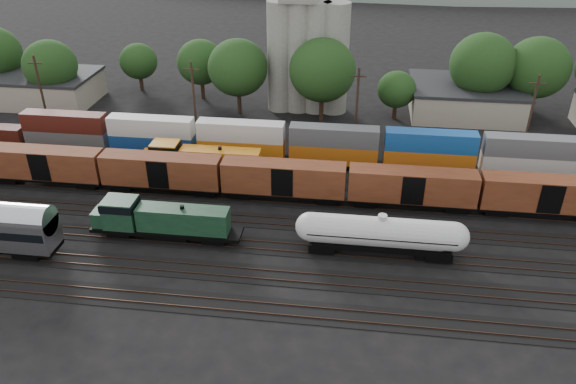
# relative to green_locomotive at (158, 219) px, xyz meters

# --- Properties ---
(ground) EXTENTS (600.00, 600.00, 0.00)m
(ground) POSITION_rel_green_locomotive_xyz_m (8.86, 5.00, -2.53)
(ground) COLOR black
(tracks) EXTENTS (180.00, 33.20, 0.20)m
(tracks) POSITION_rel_green_locomotive_xyz_m (8.86, 5.00, -2.48)
(tracks) COLOR black
(tracks) RESTS_ON ground
(green_locomotive) EXTENTS (16.73, 2.95, 4.43)m
(green_locomotive) POSITION_rel_green_locomotive_xyz_m (0.00, 0.00, 0.00)
(green_locomotive) COLOR black
(green_locomotive) RESTS_ON ground
(tank_car_a) EXTENTS (18.00, 3.22, 4.72)m
(tank_car_a) POSITION_rel_green_locomotive_xyz_m (24.19, 0.00, 0.26)
(tank_car_a) COLOR silver
(tank_car_a) RESTS_ON ground
(tank_car_b) EXTENTS (16.07, 2.88, 4.21)m
(tank_car_b) POSITION_rel_green_locomotive_xyz_m (23.64, 0.00, -0.01)
(tank_car_b) COLOR silver
(tank_car_b) RESTS_ON ground
(orange_locomotive) EXTENTS (17.60, 2.93, 4.40)m
(orange_locomotive) POSITION_rel_green_locomotive_xyz_m (0.51, 15.00, -0.02)
(orange_locomotive) COLOR black
(orange_locomotive) RESTS_ON ground
(boxcar_string) EXTENTS (169.00, 2.90, 4.20)m
(boxcar_string) POSITION_rel_green_locomotive_xyz_m (12.57, 10.00, 0.59)
(boxcar_string) COLOR black
(boxcar_string) RESTS_ON ground
(container_wall) EXTENTS (160.00, 2.60, 5.80)m
(container_wall) POSITION_rel_green_locomotive_xyz_m (8.10, 20.00, 0.15)
(container_wall) COLOR black
(container_wall) RESTS_ON ground
(grain_silo) EXTENTS (13.40, 5.00, 29.00)m
(grain_silo) POSITION_rel_green_locomotive_xyz_m (12.15, 41.00, 8.73)
(grain_silo) COLOR gray
(grain_silo) RESTS_ON ground
(industrial_sheds) EXTENTS (119.38, 17.26, 5.10)m
(industrial_sheds) POSITION_rel_green_locomotive_xyz_m (15.49, 40.25, 0.03)
(industrial_sheds) COLOR #9E937F
(industrial_sheds) RESTS_ON ground
(tree_band) EXTENTS (163.95, 22.55, 13.70)m
(tree_band) POSITION_rel_green_locomotive_xyz_m (8.19, 41.47, 5.20)
(tree_band) COLOR black
(tree_band) RESTS_ON ground
(utility_poles) EXTENTS (122.20, 0.36, 12.00)m
(utility_poles) POSITION_rel_green_locomotive_xyz_m (8.86, 27.00, 3.68)
(utility_poles) COLOR black
(utility_poles) RESTS_ON ground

